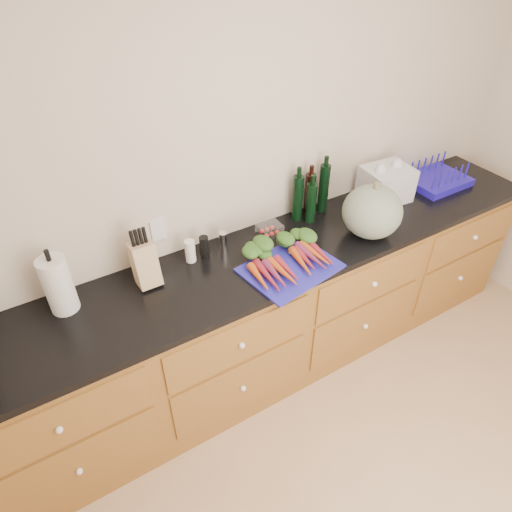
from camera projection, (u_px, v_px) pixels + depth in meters
wall_back at (252, 170)px, 2.57m from camera, size 4.10×0.05×2.60m
cabinets at (279, 312)px, 2.88m from camera, size 3.60×0.64×0.90m
countertop at (282, 253)px, 2.59m from camera, size 3.64×0.62×0.04m
cutting_board at (290, 268)px, 2.44m from camera, size 0.54×0.44×0.01m
carrots at (285, 258)px, 2.46m from camera, size 0.47×0.34×0.07m
squash at (372, 212)px, 2.61m from camera, size 0.34×0.34×0.31m
paper_towel at (58, 285)px, 2.12m from camera, size 0.13×0.13×0.30m
knife_block at (145, 264)px, 2.29m from camera, size 0.12×0.12×0.23m
grinder_salt at (190, 251)px, 2.46m from camera, size 0.06×0.06×0.13m
grinder_pepper at (204, 247)px, 2.50m from camera, size 0.05×0.05×0.13m
canister_chrome at (223, 241)px, 2.55m from camera, size 0.05×0.05×0.11m
tomato_box at (269, 229)px, 2.68m from camera, size 0.14×0.11×0.06m
bottles at (311, 196)px, 2.77m from camera, size 0.26×0.13×0.31m
grocery_bag at (386, 184)px, 2.95m from camera, size 0.32×0.27×0.22m
dish_rack at (437, 178)px, 3.15m from camera, size 0.40×0.32×0.16m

